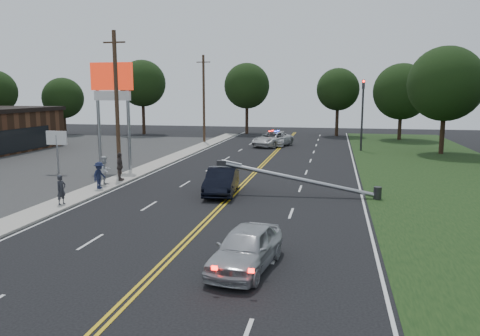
% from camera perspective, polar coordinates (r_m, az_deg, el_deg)
% --- Properties ---
extents(ground, '(120.00, 120.00, 0.00)m').
position_cam_1_polar(ground, '(20.04, -5.54, -7.86)').
color(ground, black).
rests_on(ground, ground).
extents(sidewalk, '(1.80, 70.00, 0.12)m').
position_cam_1_polar(sidewalk, '(32.13, -14.71, -1.48)').
color(sidewalk, '#A7A297').
rests_on(sidewalk, ground).
extents(grass_verge, '(12.00, 80.00, 0.01)m').
position_cam_1_polar(grass_verge, '(29.94, 26.43, -3.04)').
color(grass_verge, black).
rests_on(grass_verge, ground).
extents(centerline_yellow, '(0.36, 80.00, 0.00)m').
position_cam_1_polar(centerline_yellow, '(29.45, 0.15, -2.23)').
color(centerline_yellow, gold).
rests_on(centerline_yellow, ground).
extents(pylon_sign, '(3.20, 0.35, 8.00)m').
position_cam_1_polar(pylon_sign, '(36.11, -15.32, 9.13)').
color(pylon_sign, gray).
rests_on(pylon_sign, ground).
extents(small_sign, '(1.60, 0.14, 3.10)m').
position_cam_1_polar(small_sign, '(36.29, -21.44, 3.02)').
color(small_sign, gray).
rests_on(small_sign, ground).
extents(traffic_signal, '(0.28, 0.41, 7.05)m').
position_cam_1_polar(traffic_signal, '(48.39, 14.71, 7.00)').
color(traffic_signal, '#2D2D30').
rests_on(traffic_signal, ground).
extents(fallen_streetlight, '(9.36, 0.44, 1.91)m').
position_cam_1_polar(fallen_streetlight, '(26.80, 8.11, -1.50)').
color(fallen_streetlight, '#2D2D30').
rests_on(fallen_streetlight, ground).
extents(utility_pole_mid, '(1.60, 0.28, 10.00)m').
position_cam_1_polar(utility_pole_mid, '(33.75, -14.79, 7.62)').
color(utility_pole_mid, '#382619').
rests_on(utility_pole_mid, ground).
extents(utility_pole_far, '(1.60, 0.28, 10.00)m').
position_cam_1_polar(utility_pole_far, '(54.37, -4.44, 8.42)').
color(utility_pole_far, '#382619').
rests_on(utility_pole_far, ground).
extents(tree_4, '(5.50, 5.50, 7.78)m').
position_cam_1_polar(tree_4, '(68.77, -20.77, 7.97)').
color(tree_4, black).
rests_on(tree_4, ground).
extents(tree_5, '(6.37, 6.37, 10.21)m').
position_cam_1_polar(tree_5, '(66.71, -11.81, 10.07)').
color(tree_5, black).
rests_on(tree_5, ground).
extents(tree_6, '(6.33, 6.33, 9.85)m').
position_cam_1_polar(tree_6, '(66.25, 0.85, 9.97)').
color(tree_6, black).
rests_on(tree_6, ground).
extents(tree_7, '(5.61, 5.61, 8.99)m').
position_cam_1_polar(tree_7, '(64.11, 11.86, 9.35)').
color(tree_7, black).
rests_on(tree_7, ground).
extents(tree_8, '(6.84, 6.84, 9.32)m').
position_cam_1_polar(tree_8, '(61.02, 19.11, 8.79)').
color(tree_8, black).
rests_on(tree_8, ground).
extents(tree_9, '(7.00, 7.00, 10.12)m').
position_cam_1_polar(tree_9, '(48.51, 23.78, 9.37)').
color(tree_9, black).
rests_on(tree_9, ground).
extents(crashed_sedan, '(2.08, 4.76, 1.52)m').
position_cam_1_polar(crashed_sedan, '(27.18, -2.27, -1.60)').
color(crashed_sedan, black).
rests_on(crashed_sedan, ground).
extents(waiting_sedan, '(2.29, 4.44, 1.45)m').
position_cam_1_polar(waiting_sedan, '(15.88, 0.75, -9.71)').
color(waiting_sedan, '#AFB1B7').
rests_on(waiting_sedan, ground).
extents(emergency_a, '(4.60, 6.09, 1.54)m').
position_cam_1_polar(emergency_a, '(50.95, 3.97, 3.50)').
color(emergency_a, silver).
rests_on(emergency_a, ground).
extents(emergency_b, '(2.42, 5.18, 1.46)m').
position_cam_1_polar(emergency_b, '(51.86, 4.32, 3.56)').
color(emergency_b, silver).
rests_on(emergency_b, ground).
extents(bystander_a, '(0.49, 0.63, 1.55)m').
position_cam_1_polar(bystander_a, '(25.84, -20.97, -2.49)').
color(bystander_a, '#282930').
rests_on(bystander_a, sidewalk).
extents(bystander_b, '(0.89, 1.03, 1.82)m').
position_cam_1_polar(bystander_b, '(30.38, -16.14, -0.29)').
color(bystander_b, silver).
rests_on(bystander_b, sidewalk).
extents(bystander_c, '(0.72, 1.11, 1.63)m').
position_cam_1_polar(bystander_c, '(29.30, -16.77, -0.85)').
color(bystander_c, '#161D39').
rests_on(bystander_c, sidewalk).
extents(bystander_d, '(0.70, 1.17, 1.86)m').
position_cam_1_polar(bystander_d, '(31.58, -14.44, 0.18)').
color(bystander_d, '#504340').
rests_on(bystander_d, sidewalk).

